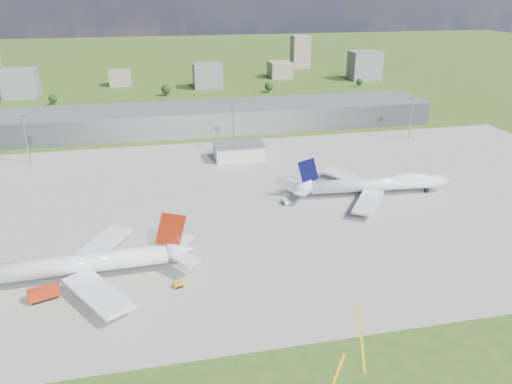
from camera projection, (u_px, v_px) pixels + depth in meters
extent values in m
plane|color=#324F18|center=(209.00, 135.00, 316.96)|extent=(1400.00, 1400.00, 0.00)
cube|color=gray|center=(263.00, 201.00, 219.61)|extent=(360.00, 190.00, 0.08)
cube|color=gray|center=(205.00, 118.00, 327.64)|extent=(300.00, 42.00, 15.00)
cube|color=silver|center=(238.00, 152.00, 272.27)|extent=(26.00, 16.00, 8.00)
cylinder|color=gray|center=(26.00, 141.00, 260.80)|extent=(0.70, 0.70, 25.00)
cube|color=gray|center=(22.00, 117.00, 255.91)|extent=(3.50, 2.00, 1.20)
cylinder|color=gray|center=(233.00, 130.00, 282.56)|extent=(0.70, 0.70, 25.00)
cube|color=gray|center=(233.00, 107.00, 277.68)|extent=(3.50, 2.00, 1.20)
cylinder|color=gray|center=(411.00, 119.00, 304.33)|extent=(0.70, 0.70, 25.00)
cube|color=gray|center=(413.00, 98.00, 299.45)|extent=(3.50, 2.00, 1.20)
cylinder|color=white|center=(69.00, 265.00, 157.81)|extent=(62.04, 8.33, 6.40)
cone|color=white|center=(180.00, 250.00, 165.43)|extent=(8.73, 6.66, 6.40)
cube|color=maroon|center=(63.00, 272.00, 158.08)|extent=(50.79, 4.21, 1.39)
cube|color=white|center=(98.00, 293.00, 146.96)|extent=(22.77, 28.63, 0.96)
cube|color=white|center=(101.00, 245.00, 174.22)|extent=(21.57, 28.98, 0.96)
cube|color=maroon|center=(171.00, 230.00, 161.90)|extent=(10.64, 0.86, 12.89)
cylinder|color=#38383D|center=(90.00, 293.00, 150.74)|extent=(5.97, 3.59, 3.41)
cylinder|color=#38383D|center=(93.00, 257.00, 170.81)|extent=(5.97, 3.59, 3.41)
cube|color=black|center=(91.00, 283.00, 156.68)|extent=(1.75, 1.33, 2.67)
cube|color=black|center=(93.00, 267.00, 165.28)|extent=(1.75, 1.33, 2.67)
cylinder|color=white|center=(376.00, 184.00, 223.95)|extent=(60.68, 10.82, 6.04)
cone|color=white|center=(445.00, 181.00, 228.04)|extent=(5.33, 6.41, 6.04)
cone|color=white|center=(302.00, 186.00, 219.37)|extent=(8.25, 6.64, 6.04)
cube|color=navy|center=(380.00, 188.00, 224.91)|extent=(49.56, 6.40, 1.27)
ellipsoid|color=white|center=(410.00, 179.00, 225.23)|extent=(19.74, 7.56, 5.43)
cube|color=white|center=(347.00, 177.00, 237.06)|extent=(19.59, 28.30, 0.88)
cube|color=white|center=(369.00, 202.00, 209.98)|extent=(22.63, 27.35, 0.88)
cube|color=#070939|center=(308.00, 171.00, 216.96)|extent=(9.71, 1.26, 11.77)
cylinder|color=#38383D|center=(358.00, 185.00, 232.71)|extent=(5.59, 3.53, 3.12)
cylinder|color=#38383D|center=(341.00, 178.00, 240.93)|extent=(5.59, 3.53, 3.12)
cylinder|color=#38383D|center=(372.00, 200.00, 216.66)|extent=(5.59, 3.53, 3.12)
cylinder|color=#38383D|center=(367.00, 210.00, 207.04)|extent=(5.59, 3.53, 3.12)
cube|color=black|center=(360.00, 190.00, 228.81)|extent=(1.65, 1.29, 2.43)
cube|color=black|center=(366.00, 197.00, 220.78)|extent=(1.65, 1.29, 2.43)
cube|color=black|center=(426.00, 190.00, 228.58)|extent=(1.65, 1.29, 2.43)
cube|color=#AE260C|center=(43.00, 293.00, 149.95)|extent=(9.61, 6.12, 3.60)
cube|color=black|center=(44.00, 298.00, 150.63)|extent=(8.39, 5.84, 0.70)
cube|color=#B8920A|center=(178.00, 284.00, 156.48)|extent=(3.54, 2.70, 1.25)
cube|color=black|center=(179.00, 286.00, 156.72)|extent=(3.12, 2.63, 0.70)
cube|color=silver|center=(285.00, 201.00, 216.03)|extent=(2.73, 4.73, 1.96)
cube|color=black|center=(285.00, 203.00, 216.41)|extent=(2.70, 4.09, 0.70)
cube|color=white|center=(404.00, 177.00, 243.37)|extent=(5.49, 4.70, 2.23)
cube|color=black|center=(403.00, 179.00, 243.80)|extent=(4.92, 4.39, 0.70)
cube|color=slate|center=(20.00, 83.00, 420.09)|extent=(28.00, 22.00, 24.00)
cube|color=gray|center=(120.00, 78.00, 473.94)|extent=(20.00, 18.00, 14.00)
cube|color=slate|center=(208.00, 76.00, 461.16)|extent=(26.00, 20.00, 22.00)
cube|color=gray|center=(280.00, 70.00, 514.25)|extent=(22.00, 24.00, 16.00)
cube|color=slate|center=(365.00, 66.00, 500.71)|extent=(30.00, 22.00, 28.00)
cube|color=gray|center=(300.00, 52.00, 572.52)|extent=(20.00, 18.00, 36.00)
cylinder|color=#382314|center=(53.00, 103.00, 398.44)|extent=(0.70, 0.70, 3.00)
sphere|color=black|center=(53.00, 99.00, 397.15)|extent=(6.75, 6.75, 6.75)
cylinder|color=#382314|center=(166.00, 94.00, 429.68)|extent=(0.70, 0.70, 3.60)
sphere|color=black|center=(166.00, 89.00, 428.13)|extent=(8.10, 8.10, 8.10)
cylinder|color=#382314|center=(269.00, 91.00, 443.01)|extent=(0.70, 0.70, 3.40)
sphere|color=black|center=(269.00, 86.00, 441.55)|extent=(7.65, 7.65, 7.65)
cylinder|color=#382314|center=(359.00, 85.00, 469.96)|extent=(0.70, 0.70, 2.80)
sphere|color=black|center=(359.00, 82.00, 468.76)|extent=(6.30, 6.30, 6.30)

